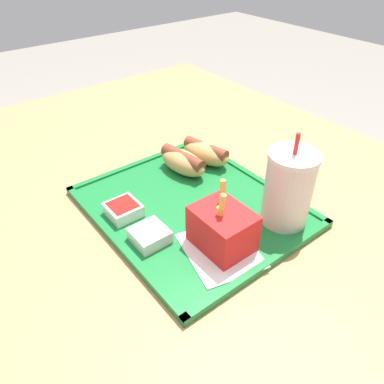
% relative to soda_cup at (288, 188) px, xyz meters
% --- Properties ---
extents(dining_table, '(1.43, 1.10, 0.70)m').
position_rel_soda_cup_xyz_m(dining_table, '(-0.11, -0.13, -0.43)').
color(dining_table, '#B27F51').
rests_on(dining_table, ground_plane).
extents(food_tray, '(0.38, 0.33, 0.01)m').
position_rel_soda_cup_xyz_m(food_tray, '(-0.13, -0.10, -0.07)').
color(food_tray, '#197233').
rests_on(food_tray, dining_table).
extents(paper_napkin, '(0.15, 0.13, 0.00)m').
position_rel_soda_cup_xyz_m(paper_napkin, '(-0.01, -0.14, -0.07)').
color(paper_napkin, white).
rests_on(paper_napkin, food_tray).
extents(soda_cup, '(0.08, 0.08, 0.17)m').
position_rel_soda_cup_xyz_m(soda_cup, '(0.00, 0.00, 0.00)').
color(soda_cup, silver).
rests_on(soda_cup, food_tray).
extents(hot_dog_far, '(0.12, 0.08, 0.05)m').
position_rel_soda_cup_xyz_m(hot_dog_far, '(-0.23, 0.02, -0.04)').
color(hot_dog_far, tan).
rests_on(hot_dog_far, food_tray).
extents(hot_dog_near, '(0.12, 0.07, 0.05)m').
position_rel_soda_cup_xyz_m(hot_dog_near, '(-0.23, -0.05, -0.04)').
color(hot_dog_near, tan).
rests_on(hot_dog_near, food_tray).
extents(fries_carton, '(0.09, 0.07, 0.11)m').
position_rel_soda_cup_xyz_m(fries_carton, '(-0.02, -0.13, -0.03)').
color(fries_carton, red).
rests_on(fries_carton, food_tray).
extents(sauce_cup_mayo, '(0.06, 0.06, 0.02)m').
position_rel_soda_cup_xyz_m(sauce_cup_mayo, '(-0.10, -0.21, -0.06)').
color(sauce_cup_mayo, silver).
rests_on(sauce_cup_mayo, food_tray).
extents(sauce_cup_ketchup, '(0.06, 0.06, 0.02)m').
position_rel_soda_cup_xyz_m(sauce_cup_ketchup, '(-0.18, -0.21, -0.06)').
color(sauce_cup_ketchup, silver).
rests_on(sauce_cup_ketchup, food_tray).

